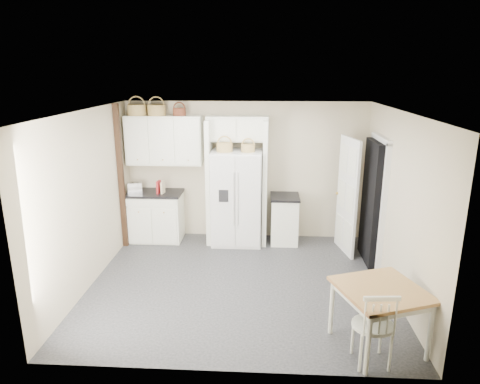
{
  "coord_description": "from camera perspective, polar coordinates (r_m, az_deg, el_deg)",
  "views": [
    {
      "loc": [
        0.35,
        -5.9,
        3.14
      ],
      "look_at": [
        -0.02,
        0.4,
        1.34
      ],
      "focal_mm": 32.0,
      "sensor_mm": 36.0,
      "label": 1
    }
  ],
  "objects": [
    {
      "name": "base_cab_right",
      "position": [
        8.08,
        5.92,
        -3.73
      ],
      "size": [
        0.49,
        0.59,
        0.87
      ],
      "primitive_type": "cube",
      "color": "white",
      "rests_on": "floor"
    },
    {
      "name": "cookbook_cream",
      "position": [
        8.03,
        -10.25,
        0.59
      ],
      "size": [
        0.05,
        0.15,
        0.22
      ],
      "primitive_type": "cube",
      "rotation": [
        0.0,
        0.0,
        -0.15
      ],
      "color": "beige",
      "rests_on": "counter_left"
    },
    {
      "name": "counter_right",
      "position": [
        7.94,
        6.01,
        -0.64
      ],
      "size": [
        0.53,
        0.63,
        0.04
      ],
      "primitive_type": "cube",
      "color": "black",
      "rests_on": "base_cab_right"
    },
    {
      "name": "fridge_panel_left",
      "position": [
        7.92,
        -4.09,
        1.34
      ],
      "size": [
        0.08,
        0.6,
        2.3
      ],
      "primitive_type": "cube",
      "color": "white",
      "rests_on": "floor"
    },
    {
      "name": "ceiling",
      "position": [
        5.94,
        -0.04,
        10.71
      ],
      "size": [
        4.5,
        4.5,
        0.0
      ],
      "primitive_type": "plane",
      "color": "white",
      "rests_on": "wall_back"
    },
    {
      "name": "toaster",
      "position": [
        8.23,
        -13.82,
        0.62
      ],
      "size": [
        0.29,
        0.2,
        0.18
      ],
      "primitive_type": "cube",
      "rotation": [
        0.0,
        0.0,
        0.22
      ],
      "color": "silver",
      "rests_on": "counter_left"
    },
    {
      "name": "doorway_void",
      "position": [
        7.44,
        17.28,
        -1.32
      ],
      "size": [
        0.18,
        0.85,
        2.05
      ],
      "primitive_type": "cube",
      "color": "black",
      "rests_on": "floor"
    },
    {
      "name": "cookbook_red",
      "position": [
        8.04,
        -10.79,
        0.66
      ],
      "size": [
        0.06,
        0.16,
        0.24
      ],
      "primitive_type": "cube",
      "rotation": [
        0.0,
        0.0,
        -0.15
      ],
      "color": "#AE2226",
      "rests_on": "counter_left"
    },
    {
      "name": "fridge_panel_right",
      "position": [
        7.86,
        3.31,
        1.23
      ],
      "size": [
        0.08,
        0.6,
        2.3
      ],
      "primitive_type": "cube",
      "color": "white",
      "rests_on": "floor"
    },
    {
      "name": "trim_post",
      "position": [
        7.9,
        -15.59,
        1.87
      ],
      "size": [
        0.09,
        0.09,
        2.6
      ],
      "primitive_type": "cube",
      "color": "black",
      "rests_on": "floor"
    },
    {
      "name": "basket_fridge_a",
      "position": [
        7.6,
        -2.07,
        5.96
      ],
      "size": [
        0.28,
        0.28,
        0.15
      ],
      "primitive_type": "cylinder",
      "color": "olive",
      "rests_on": "refrigerator"
    },
    {
      "name": "wall_right",
      "position": [
        6.47,
        20.29,
        -1.62
      ],
      "size": [
        0.0,
        4.0,
        4.0
      ],
      "primitive_type": "plane",
      "rotation": [
        1.57,
        0.0,
        -1.57
      ],
      "color": "beige",
      "rests_on": "floor"
    },
    {
      "name": "refrigerator",
      "position": [
        7.9,
        -0.42,
        -0.73
      ],
      "size": [
        0.91,
        0.73,
        1.75
      ],
      "primitive_type": "cube",
      "color": "white",
      "rests_on": "floor"
    },
    {
      "name": "counter_left",
      "position": [
        8.18,
        -11.28,
        -0.13
      ],
      "size": [
        1.01,
        0.66,
        0.04
      ],
      "primitive_type": "cube",
      "color": "black",
      "rests_on": "base_cab_left"
    },
    {
      "name": "upper_cabinet",
      "position": [
        8.05,
        -10.06,
        6.82
      ],
      "size": [
        1.4,
        0.34,
        0.9
      ],
      "primitive_type": "cube",
      "color": "white",
      "rests_on": "wall_back"
    },
    {
      "name": "wall_back",
      "position": [
        8.12,
        0.79,
        2.83
      ],
      "size": [
        4.5,
        0.0,
        4.5
      ],
      "primitive_type": "plane",
      "rotation": [
        1.57,
        0.0,
        0.0
      ],
      "color": "beige",
      "rests_on": "floor"
    },
    {
      "name": "bridge_cabinet",
      "position": [
        7.81,
        -0.36,
        8.46
      ],
      "size": [
        1.12,
        0.34,
        0.45
      ],
      "primitive_type": "cube",
      "color": "white",
      "rests_on": "wall_back"
    },
    {
      "name": "windsor_chair",
      "position": [
        5.08,
        17.29,
        -16.59
      ],
      "size": [
        0.49,
        0.45,
        0.94
      ],
      "primitive_type": "cube",
      "rotation": [
        0.0,
        0.0,
        0.07
      ],
      "color": "white",
      "rests_on": "floor"
    },
    {
      "name": "door_slab",
      "position": [
        7.68,
        14.1,
        -0.55
      ],
      "size": [
        0.21,
        0.79,
        2.05
      ],
      "primitive_type": "cube",
      "rotation": [
        0.0,
        0.0,
        -1.36
      ],
      "color": "white",
      "rests_on": "floor"
    },
    {
      "name": "basket_fridge_b",
      "position": [
        7.57,
        1.08,
        5.86
      ],
      "size": [
        0.24,
        0.24,
        0.13
      ],
      "primitive_type": "cylinder",
      "color": "olive",
      "rests_on": "refrigerator"
    },
    {
      "name": "basket_upper_b",
      "position": [
        8.01,
        -11.06,
        10.67
      ],
      "size": [
        0.33,
        0.33,
        0.19
      ],
      "primitive_type": "cylinder",
      "color": "olive",
      "rests_on": "upper_cabinet"
    },
    {
      "name": "base_cab_left",
      "position": [
        8.32,
        -11.11,
        -3.25
      ],
      "size": [
        0.97,
        0.61,
        0.9
      ],
      "primitive_type": "cube",
      "color": "white",
      "rests_on": "floor"
    },
    {
      "name": "basket_upper_c",
      "position": [
        7.92,
        -8.09,
        10.54
      ],
      "size": [
        0.23,
        0.23,
        0.14
      ],
      "primitive_type": "cylinder",
      "color": "#552E18",
      "rests_on": "upper_cabinet"
    },
    {
      "name": "wall_left",
      "position": [
        6.7,
        -19.61,
        -0.95
      ],
      "size": [
        0.0,
        4.0,
        4.0
      ],
      "primitive_type": "plane",
      "rotation": [
        1.57,
        0.0,
        1.57
      ],
      "color": "beige",
      "rests_on": "floor"
    },
    {
      "name": "floor",
      "position": [
        6.69,
        -0.04,
        -12.05
      ],
      "size": [
        4.5,
        4.5,
        0.0
      ],
      "primitive_type": "plane",
      "color": "black",
      "rests_on": "ground"
    },
    {
      "name": "dining_table",
      "position": [
        5.41,
        17.99,
        -15.64
      ],
      "size": [
        1.16,
        1.16,
        0.75
      ],
      "primitive_type": "cube",
      "rotation": [
        0.0,
        0.0,
        0.35
      ],
      "color": "#A86837",
      "rests_on": "floor"
    },
    {
      "name": "basket_upper_a",
      "position": [
        8.1,
        -13.58,
        10.58
      ],
      "size": [
        0.34,
        0.34,
        0.19
      ],
      "primitive_type": "cylinder",
      "color": "olive",
      "rests_on": "upper_cabinet"
    }
  ]
}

